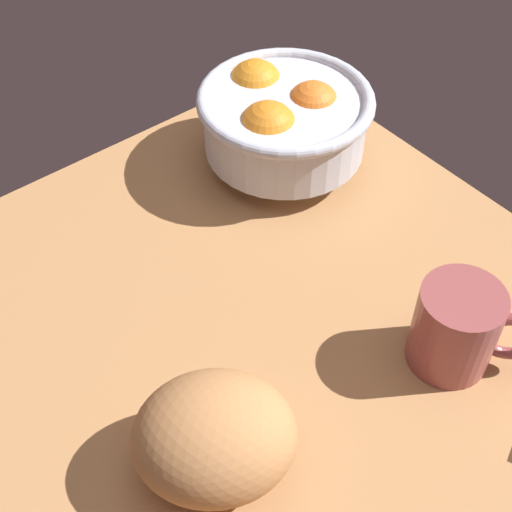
% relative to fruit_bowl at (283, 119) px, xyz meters
% --- Properties ---
extents(ground_plane, '(0.82, 0.66, 0.03)m').
position_rel_fruit_bowl_xyz_m(ground_plane, '(0.25, -0.17, -0.08)').
color(ground_plane, '#B37E4C').
extents(fruit_bowl, '(0.21, 0.21, 0.12)m').
position_rel_fruit_bowl_xyz_m(fruit_bowl, '(0.00, 0.00, 0.00)').
color(fruit_bowl, silver).
rests_on(fruit_bowl, ground).
extents(bread_loaf, '(0.18, 0.19, 0.10)m').
position_rel_fruit_bowl_xyz_m(bread_loaf, '(0.28, -0.32, -0.02)').
color(bread_loaf, '#BD804B').
rests_on(bread_loaf, ground).
extents(mug, '(0.11, 0.10, 0.09)m').
position_rel_fruit_bowl_xyz_m(mug, '(0.34, -0.06, -0.02)').
color(mug, '#964747').
rests_on(mug, ground).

